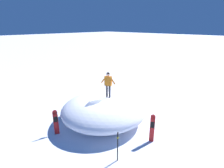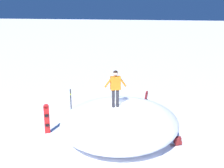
# 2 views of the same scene
# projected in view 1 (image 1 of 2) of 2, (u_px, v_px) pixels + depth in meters

# --- Properties ---
(ground) EXTENTS (240.00, 240.00, 0.00)m
(ground) POSITION_uv_depth(u_px,v_px,m) (103.00, 119.00, 12.67)
(ground) COLOR white
(snow_mound) EXTENTS (7.39, 7.26, 1.74)m
(snow_mound) POSITION_uv_depth(u_px,v_px,m) (104.00, 109.00, 12.18)
(snow_mound) COLOR white
(snow_mound) RESTS_ON ground
(snowboarder_standing) EXTENTS (0.46, 1.01, 1.76)m
(snowboarder_standing) POSITION_uv_depth(u_px,v_px,m) (108.00, 82.00, 11.65)
(snowboarder_standing) COLOR black
(snowboarder_standing) RESTS_ON snow_mound
(snowboard_primary_upright) EXTENTS (0.36, 0.32, 1.56)m
(snowboard_primary_upright) POSITION_uv_depth(u_px,v_px,m) (56.00, 122.00, 10.73)
(snowboard_primary_upright) COLOR red
(snowboard_primary_upright) RESTS_ON ground
(snowboard_secondary_upright) EXTENTS (0.30, 0.33, 1.67)m
(snowboard_secondary_upright) POSITION_uv_depth(u_px,v_px,m) (152.00, 128.00, 10.01)
(snowboard_secondary_upright) COLOR red
(snowboard_secondary_upright) RESTS_ON ground
(backpack_near) EXTENTS (0.54, 0.46, 0.47)m
(backpack_near) POSITION_uv_depth(u_px,v_px,m) (63.00, 117.00, 12.44)
(backpack_near) COLOR black
(backpack_near) RESTS_ON ground
(backpack_far) EXTENTS (0.33, 0.59, 0.44)m
(backpack_far) POSITION_uv_depth(u_px,v_px,m) (82.00, 105.00, 14.37)
(backpack_far) COLOR maroon
(backpack_far) RESTS_ON ground
(trail_marker_pole) EXTENTS (0.10, 0.10, 1.63)m
(trail_marker_pole) POSITION_uv_depth(u_px,v_px,m) (118.00, 146.00, 8.49)
(trail_marker_pole) COLOR black
(trail_marker_pole) RESTS_ON ground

